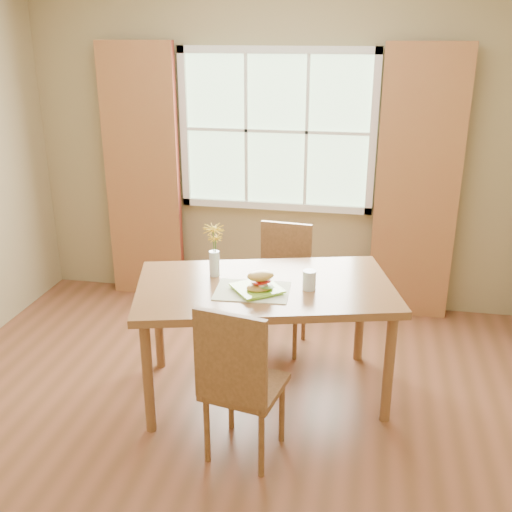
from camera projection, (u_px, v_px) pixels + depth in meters
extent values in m
cube|color=brown|center=(226.00, 424.00, 3.71)|extent=(4.20, 3.80, 0.02)
cube|color=#96835A|center=(277.00, 148.00, 4.98)|extent=(4.20, 0.02, 2.70)
cube|color=#96835A|center=(33.00, 433.00, 1.47)|extent=(4.20, 0.02, 2.70)
cube|color=#B4E2AB|center=(277.00, 131.00, 4.90)|extent=(1.50, 0.02, 1.20)
cube|color=white|center=(277.00, 50.00, 4.65)|extent=(1.62, 0.04, 0.06)
cube|color=white|center=(275.00, 206.00, 5.09)|extent=(1.62, 0.04, 0.06)
cube|color=white|center=(184.00, 129.00, 5.01)|extent=(0.06, 0.04, 1.32)
cube|color=white|center=(373.00, 134.00, 4.73)|extent=(0.06, 0.04, 1.32)
cube|color=white|center=(276.00, 131.00, 4.88)|extent=(1.50, 0.03, 0.02)
cube|color=maroon|center=(143.00, 175.00, 5.15)|extent=(0.65, 0.08, 2.20)
cube|color=maroon|center=(417.00, 188.00, 4.74)|extent=(0.65, 0.08, 2.20)
cube|color=brown|center=(265.00, 288.00, 3.76)|extent=(1.78, 1.28, 0.05)
cylinder|color=brown|center=(148.00, 378.00, 3.51)|extent=(0.06, 0.06, 0.73)
cylinder|color=brown|center=(389.00, 369.00, 3.60)|extent=(0.06, 0.06, 0.73)
cylinder|color=brown|center=(158.00, 321.00, 4.20)|extent=(0.06, 0.06, 0.73)
cylinder|color=brown|center=(360.00, 314.00, 4.29)|extent=(0.06, 0.06, 0.73)
cube|color=brown|center=(245.00, 386.00, 3.31)|extent=(0.47, 0.47, 0.04)
cube|color=brown|center=(231.00, 359.00, 3.06)|extent=(0.40, 0.11, 0.51)
cylinder|color=brown|center=(207.00, 430.00, 3.31)|extent=(0.03, 0.03, 0.41)
cylinder|color=brown|center=(261.00, 445.00, 3.19)|extent=(0.03, 0.03, 0.41)
cylinder|color=brown|center=(231.00, 399.00, 3.59)|extent=(0.03, 0.03, 0.41)
cylinder|color=brown|center=(282.00, 411.00, 3.47)|extent=(0.03, 0.03, 0.41)
cube|color=brown|center=(279.00, 297.00, 4.45)|extent=(0.42, 0.42, 0.04)
cube|color=brown|center=(286.00, 255.00, 4.52)|extent=(0.39, 0.07, 0.50)
cylinder|color=brown|center=(253.00, 329.00, 4.43)|extent=(0.03, 0.03, 0.40)
cylinder|color=brown|center=(295.00, 335.00, 4.35)|extent=(0.03, 0.03, 0.40)
cylinder|color=brown|center=(264.00, 311.00, 4.71)|extent=(0.03, 0.03, 0.40)
cylinder|color=brown|center=(304.00, 316.00, 4.63)|extent=(0.03, 0.03, 0.40)
cube|color=beige|center=(252.00, 291.00, 3.66)|extent=(0.47, 0.35, 0.01)
cube|color=#85C230|center=(257.00, 290.00, 3.65)|extent=(0.37, 0.37, 0.01)
ellipsoid|color=gold|center=(260.00, 287.00, 3.61)|extent=(0.20, 0.18, 0.05)
ellipsoid|color=#4C8C2D|center=(267.00, 287.00, 3.58)|extent=(0.09, 0.06, 0.01)
cylinder|color=red|center=(259.00, 282.00, 3.60)|extent=(0.09, 0.09, 0.01)
cylinder|color=red|center=(264.00, 281.00, 3.60)|extent=(0.08, 0.08, 0.01)
ellipsoid|color=gold|center=(261.00, 276.00, 3.59)|extent=(0.20, 0.18, 0.06)
cylinder|color=silver|center=(309.00, 280.00, 3.67)|extent=(0.08, 0.08, 0.12)
cylinder|color=silver|center=(309.00, 282.00, 3.67)|extent=(0.07, 0.07, 0.10)
cylinder|color=silver|center=(214.00, 263.00, 3.86)|extent=(0.07, 0.07, 0.17)
cylinder|color=silver|center=(215.00, 269.00, 3.88)|extent=(0.06, 0.06, 0.08)
cylinder|color=#3D7028|center=(214.00, 253.00, 3.84)|extent=(0.01, 0.01, 0.32)
cylinder|color=#3D7028|center=(216.00, 257.00, 3.84)|extent=(0.01, 0.01, 0.26)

